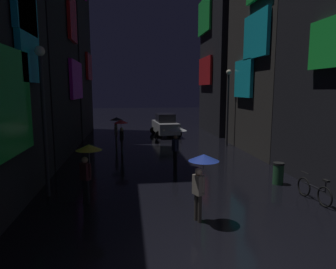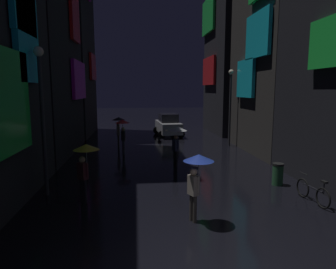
# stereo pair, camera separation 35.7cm
# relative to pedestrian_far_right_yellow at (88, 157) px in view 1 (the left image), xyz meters

# --- Properties ---
(building_left_far) EXTENTS (4.25, 7.28, 18.13)m
(building_left_far) POSITION_rel_pedestrian_far_right_yellow_xyz_m (-4.12, 17.01, 7.40)
(building_left_far) COLOR #232328
(building_left_far) RESTS_ON ground
(building_right_mid) EXTENTS (4.25, 7.41, 16.79)m
(building_right_mid) POSITION_rel_pedestrian_far_right_yellow_xyz_m (10.84, 8.07, 6.73)
(building_right_mid) COLOR #33302D
(building_right_mid) RESTS_ON ground
(building_right_far) EXTENTS (4.25, 7.14, 19.81)m
(building_right_far) POSITION_rel_pedestrian_far_right_yellow_xyz_m (10.85, 16.95, 8.24)
(building_right_far) COLOR black
(building_right_far) RESTS_ON ground
(pedestrian_far_right_yellow) EXTENTS (0.90, 0.90, 2.12)m
(pedestrian_far_right_yellow) POSITION_rel_pedestrian_far_right_yellow_xyz_m (0.00, 0.00, 0.00)
(pedestrian_far_right_yellow) COLOR black
(pedestrian_far_right_yellow) RESTS_ON ground
(pedestrian_foreground_right_blue) EXTENTS (0.90, 0.90, 2.12)m
(pedestrian_foreground_right_blue) POSITION_rel_pedestrian_far_right_yellow_xyz_m (3.54, -2.02, 0.00)
(pedestrian_foreground_right_blue) COLOR #38332D
(pedestrian_foreground_right_blue) RESTS_ON ground
(pedestrian_foreground_left_black) EXTENTS (0.90, 0.90, 2.12)m
(pedestrian_foreground_left_black) POSITION_rel_pedestrian_far_right_yellow_xyz_m (0.60, 10.22, 0.00)
(pedestrian_foreground_left_black) COLOR #38332D
(pedestrian_foreground_left_black) RESTS_ON ground
(pedestrian_near_crossing_red) EXTENTS (0.90, 0.90, 2.12)m
(pedestrian_near_crossing_red) POSITION_rel_pedestrian_far_right_yellow_xyz_m (0.97, 8.25, 0.00)
(pedestrian_near_crossing_red) COLOR #2D2D38
(pedestrian_near_crossing_red) RESTS_ON ground
(pedestrian_midstreet_left_clear) EXTENTS (0.90, 0.90, 2.12)m
(pedestrian_midstreet_left_clear) POSITION_rel_pedestrian_far_right_yellow_xyz_m (3.87, 4.49, 0.00)
(pedestrian_midstreet_left_clear) COLOR black
(pedestrian_midstreet_left_clear) RESTS_ON ground
(bicycle_parked_at_storefront) EXTENTS (0.22, 1.82, 0.96)m
(bicycle_parked_at_storefront) POSITION_rel_pedestrian_far_right_yellow_xyz_m (7.97, -0.86, -1.28)
(bicycle_parked_at_storefront) COLOR black
(bicycle_parked_at_storefront) RESTS_ON ground
(car_distant) EXTENTS (2.48, 4.26, 1.92)m
(car_distant) POSITION_rel_pedestrian_far_right_yellow_xyz_m (4.57, 15.13, -0.74)
(car_distant) COLOR #99999E
(car_distant) RESTS_ON ground
(streetlamp_right_far) EXTENTS (0.36, 0.36, 5.35)m
(streetlamp_right_far) POSITION_rel_pedestrian_far_right_yellow_xyz_m (8.37, 9.96, 1.69)
(streetlamp_right_far) COLOR #2D2D33
(streetlamp_right_far) RESTS_ON ground
(streetlamp_left_near) EXTENTS (0.36, 0.36, 5.50)m
(streetlamp_left_near) POSITION_rel_pedestrian_far_right_yellow_xyz_m (-1.63, 0.97, 1.77)
(streetlamp_left_near) COLOR #2D2D33
(streetlamp_left_near) RESTS_ON ground
(trash_bin) EXTENTS (0.46, 0.46, 0.93)m
(trash_bin) POSITION_rel_pedestrian_far_right_yellow_xyz_m (7.67, 1.18, -1.20)
(trash_bin) COLOR #265933
(trash_bin) RESTS_ON ground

